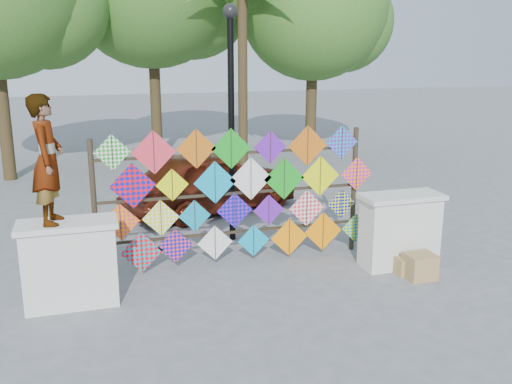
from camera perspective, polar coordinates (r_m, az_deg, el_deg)
ground at (r=9.47m, az=-1.05°, el=-8.65°), size 80.00×80.00×0.00m
parapet_left at (r=8.75m, az=-18.09°, el=-6.78°), size 1.40×0.65×1.28m
parapet_right at (r=10.10m, az=14.18°, el=-3.68°), size 1.40×0.65×1.28m
kite_rack at (r=9.77m, az=-1.79°, el=-0.29°), size 4.95×0.24×2.41m
tree_east at (r=19.47m, az=5.99°, el=17.97°), size 5.40×4.80×7.42m
palm_tree at (r=17.07m, az=-1.38°, el=18.47°), size 3.62×3.62×5.83m
vendor_woman at (r=8.35m, az=-20.14°, el=3.04°), size 0.52×0.71×1.81m
sedan at (r=13.14m, az=-4.53°, el=1.09°), size 4.47×2.96×1.41m
lamppost at (r=10.78m, az=-2.50°, el=8.94°), size 0.28×0.28×4.46m
cardboard_box_near at (r=9.79m, az=16.06°, el=-7.14°), size 0.47×0.42×0.42m
cardboard_box_far at (r=9.92m, az=14.71°, el=-7.12°), size 0.35×0.32×0.29m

